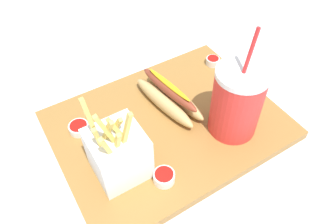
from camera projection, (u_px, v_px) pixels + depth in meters
ground_plane at (168, 131)px, 0.68m from camera, size 2.40×2.40×0.02m
food_tray at (168, 125)px, 0.66m from camera, size 0.45×0.34×0.02m
soda_cup at (237, 101)px, 0.59m from camera, size 0.10×0.10×0.23m
fries_basket at (118, 153)px, 0.54m from camera, size 0.09×0.09×0.17m
hot_dog_1 at (169, 97)px, 0.67m from camera, size 0.08×0.19×0.06m
ketchup_cup_1 at (213, 61)px, 0.77m from camera, size 0.03×0.03×0.02m
ketchup_cup_2 at (164, 177)px, 0.56m from camera, size 0.04×0.04×0.02m
ketchup_cup_3 at (79, 128)px, 0.63m from camera, size 0.04×0.04×0.02m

